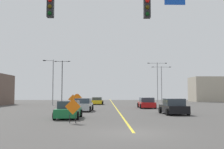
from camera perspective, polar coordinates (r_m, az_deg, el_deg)
name	(u,v)px	position (r m, az deg, el deg)	size (l,w,h in m)	color
ground	(134,133)	(14.18, 4.63, -12.14)	(136.86, 136.86, 0.00)	#4C4947
road_centre_stripe	(113,104)	(52.04, 0.22, -6.16)	(0.16, 76.04, 0.01)	yellow
traffic_signal_assembly	(51,21)	(14.72, -12.58, 10.94)	(15.23, 0.44, 7.45)	gray
street_lamp_far_right	(162,81)	(63.43, 10.32, -1.26)	(4.46, 0.24, 8.18)	gray
street_lamp_mid_right	(157,79)	(62.01, 9.48, -0.85)	(4.37, 0.24, 8.93)	gray
street_lamp_mid_left	(52,80)	(46.26, -12.40, -1.13)	(1.79, 0.24, 7.62)	gray
street_lamp_near_left	(62,78)	(58.19, -10.40, -0.76)	(3.26, 0.24, 8.88)	black
construction_sign_left_shoulder	(78,98)	(45.55, -7.16, -4.92)	(1.35, 0.19, 1.97)	orange
construction_sign_right_lane	(76,99)	(37.01, -7.50, -5.09)	(1.18, 0.24, 1.97)	orange
construction_sign_median_far	(73,108)	(18.79, -8.20, -6.93)	(1.08, 0.19, 1.66)	orange
construction_sign_median_near	(73,100)	(34.24, -8.18, -5.31)	(1.19, 0.22, 1.87)	orange
car_red_far	(146,103)	(37.66, 7.22, -5.95)	(2.17, 4.52, 1.43)	red
car_black_approaching	(174,107)	(27.05, 12.75, -6.69)	(2.25, 4.17, 1.51)	black
car_green_near	(69,110)	(22.55, -9.06, -7.36)	(1.98, 3.85, 1.40)	#196B38
car_yellow_mid	(97,101)	(49.62, -3.12, -5.55)	(2.24, 4.29, 1.29)	gold
car_silver_passing	(83,105)	(31.19, -6.05, -6.36)	(2.23, 3.99, 1.45)	#B7BABF
roadside_building_east	(209,89)	(70.76, 19.68, -2.93)	(8.60, 6.61, 5.95)	#B2A893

